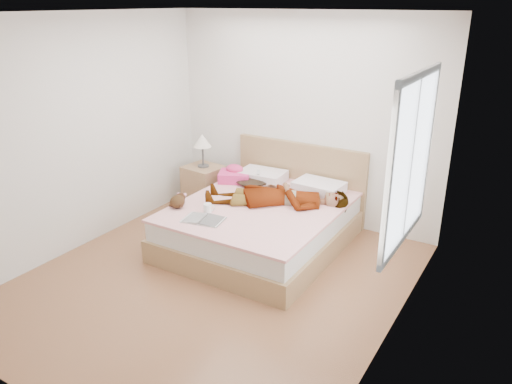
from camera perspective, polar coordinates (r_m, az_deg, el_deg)
ground at (r=5.23m, az=-4.90°, el=-10.08°), size 4.00×4.00×0.00m
woman at (r=5.75m, az=2.49°, el=-0.08°), size 1.76×1.26×0.23m
hair at (r=6.41m, az=-0.05°, el=1.53°), size 0.52×0.62×0.09m
phone at (r=6.29m, az=0.26°, el=2.29°), size 0.07×0.09×0.05m
room_shell at (r=4.17m, az=17.27°, el=3.40°), size 4.00×4.00×4.00m
bed at (r=5.87m, az=0.94°, el=-3.31°), size 1.80×2.08×1.00m
towel at (r=6.44m, az=-2.46°, el=1.99°), size 0.49×0.45×0.21m
magazine at (r=5.34m, az=-6.04°, el=-3.14°), size 0.47×0.36×0.03m
coffee_mug at (r=5.51m, az=-5.52°, el=-1.82°), size 0.14×0.12×0.10m
plush_toy at (r=5.69m, az=-8.91°, el=-0.99°), size 0.22×0.28×0.14m
nightstand at (r=6.87m, az=-5.96°, el=0.95°), size 0.54×0.49×1.05m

